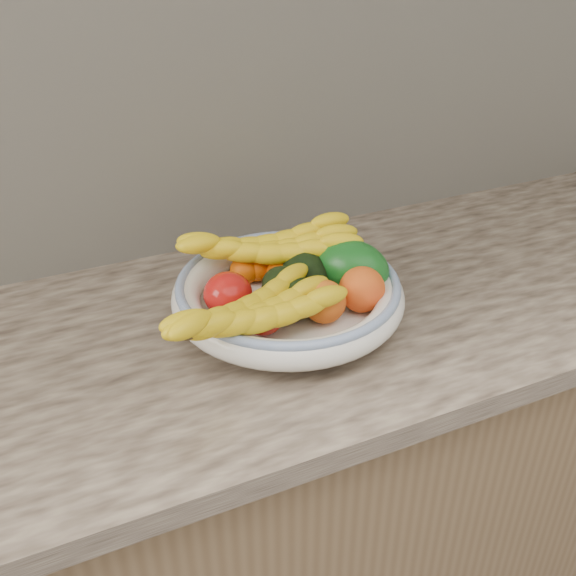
# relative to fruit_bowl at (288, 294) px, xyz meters

# --- Properties ---
(kitchen_counter) EXTENTS (2.44, 0.66, 1.40)m
(kitchen_counter) POSITION_rel_fruit_bowl_xyz_m (0.00, 0.03, -0.48)
(kitchen_counter) COLOR brown
(kitchen_counter) RESTS_ON ground
(fruit_bowl) EXTENTS (0.39, 0.39, 0.08)m
(fruit_bowl) POSITION_rel_fruit_bowl_xyz_m (0.00, 0.00, 0.00)
(fruit_bowl) COLOR white
(fruit_bowl) RESTS_ON kitchen_counter
(clementine_back_left) EXTENTS (0.06, 0.06, 0.05)m
(clementine_back_left) POSITION_rel_fruit_bowl_xyz_m (-0.04, 0.10, 0.01)
(clementine_back_left) COLOR #DF5904
(clementine_back_left) RESTS_ON fruit_bowl
(clementine_back_right) EXTENTS (0.06, 0.06, 0.04)m
(clementine_back_right) POSITION_rel_fruit_bowl_xyz_m (0.03, 0.11, 0.01)
(clementine_back_right) COLOR #EA6104
(clementine_back_right) RESTS_ON fruit_bowl
(clementine_back_mid) EXTENTS (0.07, 0.07, 0.05)m
(clementine_back_mid) POSITION_rel_fruit_bowl_xyz_m (0.01, 0.06, 0.01)
(clementine_back_mid) COLOR #EA5C04
(clementine_back_mid) RESTS_ON fruit_bowl
(clementine_extra) EXTENTS (0.05, 0.05, 0.05)m
(clementine_extra) POSITION_rel_fruit_bowl_xyz_m (-0.02, 0.09, 0.01)
(clementine_extra) COLOR #F26005
(clementine_extra) RESTS_ON fruit_bowl
(tomato_left) EXTENTS (0.10, 0.10, 0.07)m
(tomato_left) POSITION_rel_fruit_bowl_xyz_m (-0.10, 0.02, 0.01)
(tomato_left) COLOR red
(tomato_left) RESTS_ON fruit_bowl
(tomato_near_left) EXTENTS (0.09, 0.09, 0.06)m
(tomato_near_left) POSITION_rel_fruit_bowl_xyz_m (-0.07, -0.06, 0.01)
(tomato_near_left) COLOR #B7120B
(tomato_near_left) RESTS_ON fruit_bowl
(avocado_center) EXTENTS (0.08, 0.11, 0.08)m
(avocado_center) POSITION_rel_fruit_bowl_xyz_m (-0.01, -0.01, 0.02)
(avocado_center) COLOR black
(avocado_center) RESTS_ON fruit_bowl
(avocado_right) EXTENTS (0.09, 0.12, 0.08)m
(avocado_right) POSITION_rel_fruit_bowl_xyz_m (0.05, 0.03, 0.02)
(avocado_right) COLOR black
(avocado_right) RESTS_ON fruit_bowl
(green_mango) EXTENTS (0.17, 0.18, 0.12)m
(green_mango) POSITION_rel_fruit_bowl_xyz_m (0.12, -0.01, 0.03)
(green_mango) COLOR #0E4F14
(green_mango) RESTS_ON fruit_bowl
(peach_front) EXTENTS (0.09, 0.09, 0.07)m
(peach_front) POSITION_rel_fruit_bowl_xyz_m (0.03, -0.07, 0.02)
(peach_front) COLOR orange
(peach_front) RESTS_ON fruit_bowl
(peach_right) EXTENTS (0.09, 0.09, 0.08)m
(peach_right) POSITION_rel_fruit_bowl_xyz_m (0.10, -0.07, 0.02)
(peach_right) COLOR orange
(peach_right) RESTS_ON fruit_bowl
(banana_bunch_back) EXTENTS (0.35, 0.20, 0.09)m
(banana_bunch_back) POSITION_rel_fruit_bowl_xyz_m (0.00, 0.09, 0.04)
(banana_bunch_back) COLOR yellow
(banana_bunch_back) RESTS_ON fruit_bowl
(banana_bunch_front) EXTENTS (0.33, 0.20, 0.09)m
(banana_bunch_front) POSITION_rel_fruit_bowl_xyz_m (-0.10, -0.09, 0.03)
(banana_bunch_front) COLOR yellow
(banana_bunch_front) RESTS_ON fruit_bowl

